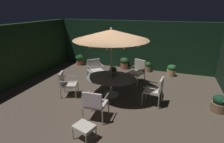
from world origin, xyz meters
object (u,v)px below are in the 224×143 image
Objects in this scene: patio_chair_north at (66,82)px; potted_plant_right_near at (124,63)px; ottoman_footrest at (84,127)px; centerpiece_planter at (113,71)px; potted_plant_left_near at (80,59)px; patio_chair_south at (95,68)px; potted_plant_front_corner at (219,104)px; patio_chair_east at (156,89)px; patio_dining_table at (111,80)px; patio_umbrella at (111,35)px; potted_plant_right_far at (147,67)px; patio_chair_southeast at (138,70)px; patio_chair_northeast at (95,103)px; potted_plant_back_left at (171,70)px.

patio_chair_north is 1.52× the size of potted_plant_right_near.
patio_chair_north reaches higher than ottoman_footrest.
centerpiece_planter is 4.18m from potted_plant_left_near.
patio_chair_south is 1.69× the size of potted_plant_front_corner.
patio_dining_table is at bearing 174.04° from patio_chair_east.
patio_chair_south is at bearing 167.11° from potted_plant_front_corner.
patio_chair_north is at bearing -68.27° from potted_plant_left_near.
patio_chair_north is (-1.55, -0.59, -1.74)m from patio_umbrella.
potted_plant_right_far is at bearing 42.82° from patio_chair_south.
ottoman_footrest is 5.64m from potted_plant_right_far.
patio_umbrella is 4.47× the size of potted_plant_left_near.
patio_umbrella is 4.98× the size of potted_plant_right_far.
patio_chair_east is 3.12m from patio_chair_south.
potted_plant_right_far is (2.08, 1.93, -0.29)m from patio_chair_south.
patio_umbrella is 2.82× the size of patio_chair_north.
patio_chair_north is 3.22m from patio_chair_east.
patio_chair_southeast is 1.08× the size of patio_chair_south.
patio_chair_east is 5.61m from potted_plant_left_near.
potted_plant_front_corner reaches higher than potted_plant_right_far.
potted_plant_right_far is at bearing 82.65° from ottoman_footrest.
potted_plant_front_corner is at bearing -1.52° from centerpiece_planter.
patio_chair_northeast reaches higher than potted_plant_right_far.
patio_umbrella is at bearing -83.59° from potted_plant_right_near.
ottoman_footrest is 6.35m from potted_plant_left_near.
patio_chair_east is 1.94m from patio_chair_southeast.
patio_chair_northeast is 1.71× the size of potted_plant_front_corner.
patio_chair_north reaches higher than patio_dining_table.
centerpiece_planter is at bearing 91.83° from patio_chair_northeast.
centerpiece_planter reaches higher than patio_dining_table.
potted_plant_right_near is (-0.53, 5.67, -0.03)m from ottoman_footrest.
potted_plant_right_near is at bearing 122.44° from patio_chair_southeast.
centerpiece_planter is 1.79m from patio_chair_north.
patio_dining_table is at bearing 94.06° from ottoman_footrest.
patio_chair_north is at bearing -172.86° from potted_plant_front_corner.
patio_chair_north is 1.95m from patio_chair_northeast.
patio_chair_north is 1.79m from patio_chair_south.
patio_chair_north is at bearing -154.69° from centerpiece_planter.
potted_plant_back_left is (3.63, 3.43, -0.25)m from patio_chair_north.
patio_dining_table is 1.66m from patio_umbrella.
ottoman_footrest is 4.30m from potted_plant_front_corner.
patio_chair_north reaches higher than potted_plant_left_near.
potted_plant_front_corner is at bearing -60.99° from potted_plant_back_left.
patio_chair_south is 1.69× the size of potted_plant_back_left.
patio_dining_table is 4.24m from potted_plant_left_near.
patio_chair_northeast is at bearing -136.55° from patio_chair_east.
patio_chair_southeast is 4.06m from ottoman_footrest.
ottoman_footrest is at bearing -97.26° from patio_chair_southeast.
ottoman_footrest is at bearing -83.45° from patio_chair_northeast.
patio_chair_southeast is at bearing 153.65° from potted_plant_front_corner.
potted_plant_right_far is at bearing 1.33° from potted_plant_left_near.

